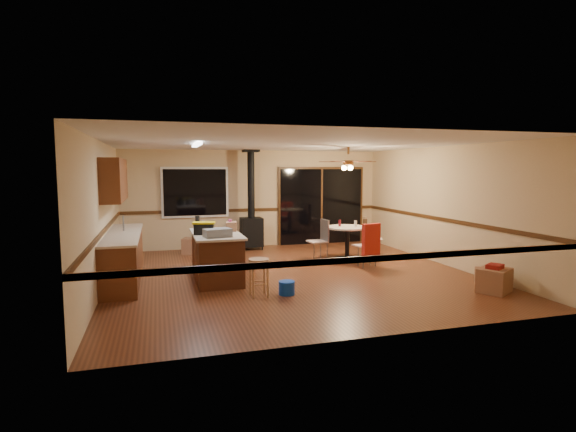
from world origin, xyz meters
name	(u,v)px	position (x,y,z in m)	size (l,w,h in m)	color
floor	(292,275)	(0.00, 0.00, 0.00)	(7.00, 7.00, 0.00)	#5E2E1A
ceiling	(292,143)	(0.00, 0.00, 2.60)	(7.00, 7.00, 0.00)	silver
wall_back	(255,199)	(0.00, 3.50, 1.30)	(7.00, 7.00, 0.00)	tan
wall_front	(375,235)	(0.00, -3.50, 1.30)	(7.00, 7.00, 0.00)	tan
wall_left	(101,215)	(-3.50, 0.00, 1.30)	(7.00, 7.00, 0.00)	tan
wall_right	(445,206)	(3.50, 0.00, 1.30)	(7.00, 7.00, 0.00)	tan
chair_rail	(292,225)	(0.00, 0.00, 1.00)	(7.00, 7.00, 0.08)	#402510
window	(195,192)	(-1.60, 3.45, 1.50)	(1.72, 0.10, 1.32)	black
sliding_door	(321,206)	(1.90, 3.45, 1.05)	(2.52, 0.10, 2.10)	black
lower_cabinets	(124,258)	(-3.20, 0.50, 0.43)	(0.60, 3.00, 0.86)	brown
countertop	(123,234)	(-3.20, 0.50, 0.88)	(0.64, 3.04, 0.04)	beige
upper_cabinets	(114,180)	(-3.33, 0.70, 1.90)	(0.35, 2.00, 0.80)	brown
kitchen_island	(217,256)	(-1.50, 0.00, 0.45)	(0.88, 1.68, 0.90)	#492212
wood_stove	(251,222)	(-0.20, 3.05, 0.73)	(0.55, 0.50, 2.52)	black
ceiling_fan	(348,164)	(1.65, 1.04, 2.21)	(0.24, 0.24, 0.55)	brown
fluorescent_strip	(197,145)	(-1.80, 0.30, 2.56)	(0.10, 1.20, 0.04)	white
toolbox_grey	(218,233)	(-1.54, -0.50, 0.97)	(0.48, 0.26, 0.15)	slate
toolbox_black	(204,229)	(-1.74, -0.11, 1.00)	(0.36, 0.19, 0.20)	black
toolbox_yellow_lid	(204,223)	(-1.74, -0.11, 1.11)	(0.41, 0.21, 0.03)	gold
box_on_island	(231,226)	(-1.18, 0.21, 0.99)	(0.20, 0.27, 0.18)	#8F5E3F
bottle_dark	(198,224)	(-1.82, 0.30, 1.05)	(0.09, 0.09, 0.31)	black
bottle_pink	(230,225)	(-1.20, 0.23, 1.01)	(0.07, 0.07, 0.23)	#D84C8C
bottle_white	(203,226)	(-1.70, 0.37, 1.00)	(0.07, 0.07, 0.20)	white
bar_stool	(259,277)	(-0.97, -1.29, 0.31)	(0.34, 0.34, 0.63)	tan
blue_bucket	(287,288)	(-0.50, -1.34, 0.11)	(0.27, 0.27, 0.23)	blue
dining_table	(347,237)	(1.65, 1.04, 0.53)	(0.96, 0.96, 0.78)	black
glass_red	(340,223)	(1.50, 1.14, 0.86)	(0.06, 0.06, 0.15)	#590C14
glass_cream	(355,224)	(1.83, 0.99, 0.85)	(0.06, 0.06, 0.14)	beige
chair_left	(321,235)	(1.05, 1.15, 0.59)	(0.44, 0.44, 0.51)	#C1A28F
chair_near	(370,240)	(1.79, 0.17, 0.60)	(0.52, 0.55, 0.70)	#C1A28F
chair_right	(366,233)	(2.18, 1.17, 0.60)	(0.60, 0.58, 0.70)	#C1A28F
box_under_window	(193,246)	(-1.73, 2.78, 0.20)	(0.50, 0.40, 0.40)	#8F5E3F
box_corner_a	(494,280)	(2.96, -2.19, 0.21)	(0.54, 0.45, 0.41)	#8F5E3F
box_corner_b	(487,278)	(3.10, -1.86, 0.16)	(0.40, 0.34, 0.32)	#8F5E3F
box_small_red	(495,266)	(2.96, -2.19, 0.45)	(0.28, 0.23, 0.07)	maroon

